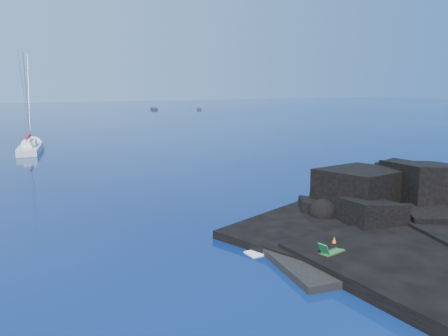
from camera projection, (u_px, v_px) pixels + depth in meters
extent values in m
plane|color=#03052F|center=(282.00, 276.00, 19.53)|extent=(400.00, 400.00, 0.00)
cube|color=black|center=(353.00, 255.00, 21.86)|extent=(9.08, 6.86, 0.70)
cube|color=white|center=(364.00, 259.00, 20.48)|extent=(2.20, 1.63, 0.05)
cone|color=orange|center=(334.00, 242.00, 21.80)|extent=(0.50, 0.50, 0.59)
cube|color=#242429|center=(154.00, 110.00, 142.94)|extent=(1.97, 5.01, 0.65)
cube|color=#232328|center=(199.00, 110.00, 142.72)|extent=(2.67, 4.46, 0.57)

